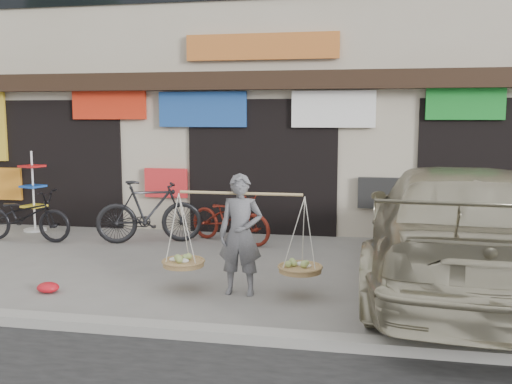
% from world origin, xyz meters
% --- Properties ---
extents(ground, '(70.00, 70.00, 0.00)m').
position_xyz_m(ground, '(0.00, 0.00, 0.00)').
color(ground, gray).
rests_on(ground, ground).
extents(kerb, '(70.00, 0.25, 0.12)m').
position_xyz_m(kerb, '(0.00, -2.00, 0.06)').
color(kerb, gray).
rests_on(kerb, ground).
extents(shophouse_block, '(14.00, 6.32, 7.00)m').
position_xyz_m(shophouse_block, '(-0.00, 6.42, 3.45)').
color(shophouse_block, '#B9AD96').
rests_on(shophouse_block, ground).
extents(street_vendor, '(2.16, 0.56, 1.62)m').
position_xyz_m(street_vendor, '(0.42, -0.43, 0.75)').
color(street_vendor, slate).
rests_on(street_vendor, ground).
extents(bike_0, '(1.88, 0.67, 0.99)m').
position_xyz_m(bike_0, '(-4.31, 1.96, 0.49)').
color(bike_0, black).
rests_on(bike_0, ground).
extents(bike_1, '(2.04, 1.17, 1.18)m').
position_xyz_m(bike_1, '(-1.93, 2.28, 0.59)').
color(bike_1, black).
rests_on(bike_1, ground).
extents(bike_2, '(1.91, 1.32, 0.95)m').
position_xyz_m(bike_2, '(-0.44, 2.60, 0.48)').
color(bike_2, maroon).
rests_on(bike_2, ground).
extents(suv, '(2.74, 6.05, 1.72)m').
position_xyz_m(suv, '(3.29, 0.33, 0.86)').
color(suv, '#B8B194').
rests_on(suv, ground).
extents(display_rack, '(0.49, 0.49, 1.66)m').
position_xyz_m(display_rack, '(-4.69, 2.88, 0.67)').
color(display_rack, silver).
rests_on(display_rack, ground).
extents(red_bag, '(0.31, 0.25, 0.14)m').
position_xyz_m(red_bag, '(-2.16, -0.87, 0.07)').
color(red_bag, red).
rests_on(red_bag, ground).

